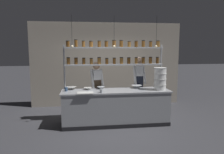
# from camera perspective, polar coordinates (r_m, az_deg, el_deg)

# --- Properties ---
(ground_plane) EXTENTS (40.00, 40.00, 0.00)m
(ground_plane) POSITION_cam_1_polar(r_m,az_deg,el_deg) (6.02, 0.97, -12.10)
(ground_plane) COLOR #3D3D42
(back_wall) EXTENTS (5.25, 0.12, 2.90)m
(back_wall) POSITION_cam_1_polar(r_m,az_deg,el_deg) (7.72, -1.30, 3.31)
(back_wall) COLOR #9E9384
(back_wall) RESTS_ON ground_plane
(prep_counter) EXTENTS (2.85, 0.76, 0.92)m
(prep_counter) POSITION_cam_1_polar(r_m,az_deg,el_deg) (5.88, 0.99, -7.88)
(prep_counter) COLOR gray
(prep_counter) RESTS_ON ground_plane
(spice_shelf_unit) EXTENTS (2.73, 0.28, 2.25)m
(spice_shelf_unit) POSITION_cam_1_polar(r_m,az_deg,el_deg) (5.99, 0.53, 5.28)
(spice_shelf_unit) COLOR #999BA0
(spice_shelf_unit) RESTS_ON ground_plane
(chef_left) EXTENTS (0.41, 0.34, 1.64)m
(chef_left) POSITION_cam_1_polar(r_m,az_deg,el_deg) (6.26, -4.03, -2.42)
(chef_left) COLOR black
(chef_left) RESTS_ON ground_plane
(chef_center) EXTENTS (0.38, 0.32, 1.76)m
(chef_center) POSITION_cam_1_polar(r_m,az_deg,el_deg) (6.46, 6.98, -1.37)
(chef_center) COLOR black
(chef_center) RESTS_ON ground_plane
(container_stack) EXTENTS (0.33, 0.33, 0.60)m
(container_stack) POSITION_cam_1_polar(r_m,az_deg,el_deg) (5.90, 12.44, -0.46)
(container_stack) COLOR white
(container_stack) RESTS_ON prep_counter
(cutting_board) EXTENTS (0.40, 0.26, 0.02)m
(cutting_board) POSITION_cam_1_polar(r_m,az_deg,el_deg) (5.41, -7.02, -4.14)
(cutting_board) COLOR silver
(cutting_board) RESTS_ON prep_counter
(prep_bowl_near_left) EXTENTS (0.27, 0.27, 0.07)m
(prep_bowl_near_left) POSITION_cam_1_polar(r_m,az_deg,el_deg) (5.98, -10.60, -2.86)
(prep_bowl_near_left) COLOR silver
(prep_bowl_near_left) RESTS_ON prep_counter
(prep_bowl_center_front) EXTENTS (0.30, 0.30, 0.08)m
(prep_bowl_center_front) POSITION_cam_1_polar(r_m,az_deg,el_deg) (6.11, 6.44, -2.51)
(prep_bowl_center_front) COLOR silver
(prep_bowl_center_front) RESTS_ON prep_counter
(prep_bowl_center_back) EXTENTS (0.21, 0.21, 0.06)m
(prep_bowl_center_back) POSITION_cam_1_polar(r_m,az_deg,el_deg) (5.88, -6.34, -3.03)
(prep_bowl_center_back) COLOR silver
(prep_bowl_center_back) RESTS_ON prep_counter
(prep_bowl_near_right) EXTENTS (0.22, 0.22, 0.06)m
(prep_bowl_near_right) POSITION_cam_1_polar(r_m,az_deg,el_deg) (5.97, -2.91, -2.82)
(prep_bowl_near_right) COLOR #B2B7BC
(prep_bowl_near_right) RESTS_ON prep_counter
(serving_cup_front) EXTENTS (0.08, 0.08, 0.10)m
(serving_cup_front) POSITION_cam_1_polar(r_m,az_deg,el_deg) (5.77, -11.91, -3.12)
(serving_cup_front) COLOR #334C70
(serving_cup_front) RESTS_ON prep_counter
(serving_cup_by_board) EXTENTS (0.08, 0.08, 0.10)m
(serving_cup_by_board) POSITION_cam_1_polar(r_m,az_deg,el_deg) (5.42, -2.78, -3.66)
(serving_cup_by_board) COLOR #B2B7BC
(serving_cup_by_board) RESTS_ON prep_counter
(pendant_light_row) EXTENTS (2.25, 0.07, 0.82)m
(pendant_light_row) POSITION_cam_1_polar(r_m,az_deg,el_deg) (5.66, 0.75, 8.46)
(pendant_light_row) COLOR black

